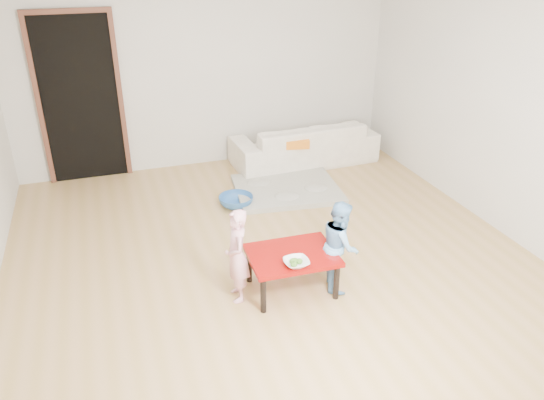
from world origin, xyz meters
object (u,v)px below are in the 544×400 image
red_table (292,272)px  basin (236,201)px  bowl (296,263)px  child_blue (340,245)px  child_pink (237,256)px  sofa (304,143)px

red_table → basin: size_ratio=1.88×
bowl → basin: bearing=90.1°
child_blue → red_table: bearing=101.6°
red_table → basin: bearing=91.2°
bowl → basin: size_ratio=0.52×
bowl → child_blue: size_ratio=0.25×
bowl → child_pink: bearing=152.8°
red_table → child_pink: bearing=175.1°
red_table → basin: (-0.04, 1.76, -0.13)m
bowl → red_table: bearing=79.9°
basin → sofa: bearing=38.9°
child_pink → basin: child_pink is taller
child_blue → basin: bearing=33.8°
red_table → bowl: bowl is taller
child_pink → basin: size_ratio=2.10×
sofa → bowl: (-1.25, -2.96, 0.11)m
child_pink → red_table: bearing=89.4°
child_pink → basin: 1.81m
child_pink → bowl: bearing=67.1°
child_pink → child_blue: 0.91m
child_blue → basin: 1.91m
red_table → child_pink: 0.54m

